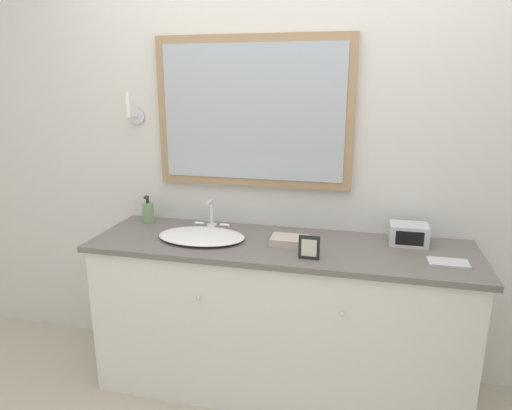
# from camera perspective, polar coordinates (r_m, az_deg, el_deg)

# --- Properties ---
(wall_back) EXTENTS (8.00, 0.18, 2.55)m
(wall_back) POSITION_cam_1_polar(r_m,az_deg,el_deg) (2.58, 4.26, 6.56)
(wall_back) COLOR silver
(wall_back) RESTS_ON ground_plane
(vanity_counter) EXTENTS (1.99, 0.59, 0.85)m
(vanity_counter) POSITION_cam_1_polar(r_m,az_deg,el_deg) (2.56, 2.82, -13.83)
(vanity_counter) COLOR silver
(vanity_counter) RESTS_ON ground_plane
(sink_basin) EXTENTS (0.47, 0.36, 0.18)m
(sink_basin) POSITION_cam_1_polar(r_m,az_deg,el_deg) (2.46, -6.78, -3.78)
(sink_basin) COLOR white
(sink_basin) RESTS_ON vanity_counter
(soap_bottle) EXTENTS (0.07, 0.07, 0.17)m
(soap_bottle) POSITION_cam_1_polar(r_m,az_deg,el_deg) (2.77, -13.32, -0.87)
(soap_bottle) COLOR #709966
(soap_bottle) RESTS_ON vanity_counter
(appliance_box) EXTENTS (0.19, 0.14, 0.11)m
(appliance_box) POSITION_cam_1_polar(r_m,az_deg,el_deg) (2.47, 18.54, -3.50)
(appliance_box) COLOR #BCBCC1
(appliance_box) RESTS_ON vanity_counter
(picture_frame) EXTENTS (0.10, 0.01, 0.12)m
(picture_frame) POSITION_cam_1_polar(r_m,az_deg,el_deg) (2.17, 6.66, -5.30)
(picture_frame) COLOR black
(picture_frame) RESTS_ON vanity_counter
(hand_towel_near_sink) EXTENTS (0.19, 0.13, 0.04)m
(hand_towel_near_sink) POSITION_cam_1_polar(r_m,az_deg,el_deg) (2.36, 4.20, -4.49)
(hand_towel_near_sink) COLOR #B7A899
(hand_towel_near_sink) RESTS_ON vanity_counter
(metal_tray) EXTENTS (0.18, 0.10, 0.01)m
(metal_tray) POSITION_cam_1_polar(r_m,az_deg,el_deg) (2.30, 22.91, -6.64)
(metal_tray) COLOR silver
(metal_tray) RESTS_ON vanity_counter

